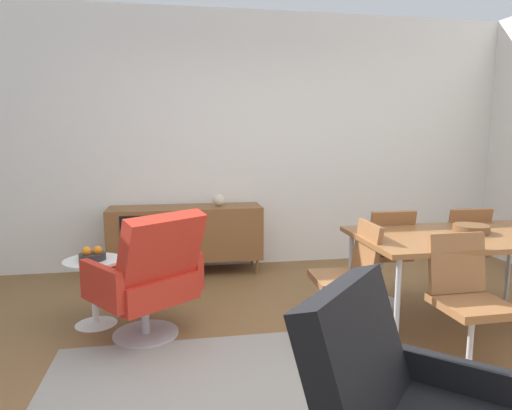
% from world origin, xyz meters
% --- Properties ---
extents(ground_plane, '(8.32, 8.32, 0.00)m').
position_xyz_m(ground_plane, '(0.00, 0.00, 0.00)').
color(ground_plane, brown).
extents(wall_back, '(6.80, 0.12, 2.80)m').
position_xyz_m(wall_back, '(0.00, 2.60, 1.40)').
color(wall_back, white).
rests_on(wall_back, ground_plane).
extents(sideboard, '(1.60, 0.45, 0.72)m').
position_xyz_m(sideboard, '(-0.57, 2.30, 0.44)').
color(sideboard, brown).
rests_on(sideboard, ground_plane).
extents(vase_cobalt, '(0.13, 0.13, 0.13)m').
position_xyz_m(vase_cobalt, '(-0.21, 2.30, 0.79)').
color(vase_cobalt, beige).
rests_on(vase_cobalt, sideboard).
extents(dining_table, '(1.60, 0.90, 0.74)m').
position_xyz_m(dining_table, '(1.44, 0.49, 0.70)').
color(dining_table, brown).
rests_on(dining_table, ground_plane).
extents(wooden_bowl_on_table, '(0.26, 0.26, 0.06)m').
position_xyz_m(wooden_bowl_on_table, '(1.52, 0.53, 0.77)').
color(wooden_bowl_on_table, brown).
rests_on(wooden_bowl_on_table, dining_table).
extents(dining_chair_front_left, '(0.41, 0.43, 0.86)m').
position_xyz_m(dining_chair_front_left, '(1.09, -0.07, 0.47)').
color(dining_chair_front_left, brown).
rests_on(dining_chair_front_left, ground_plane).
extents(dining_chair_back_left, '(0.41, 0.43, 0.86)m').
position_xyz_m(dining_chair_back_left, '(1.09, 1.05, 0.47)').
color(dining_chair_back_left, brown).
rests_on(dining_chair_back_left, ground_plane).
extents(dining_chair_near_window, '(0.44, 0.41, 0.86)m').
position_xyz_m(dining_chair_near_window, '(0.55, 0.49, 0.47)').
color(dining_chair_near_window, brown).
rests_on(dining_chair_near_window, ground_plane).
extents(dining_chair_back_right, '(0.40, 0.43, 0.86)m').
position_xyz_m(dining_chair_back_right, '(1.79, 1.05, 0.47)').
color(dining_chair_back_right, brown).
rests_on(dining_chair_back_right, ground_plane).
extents(lounge_chair_red, '(0.90, 0.90, 0.95)m').
position_xyz_m(lounge_chair_red, '(-0.86, 0.75, 0.47)').
color(lounge_chair_red, red).
rests_on(lounge_chair_red, ground_plane).
extents(side_table_round, '(0.44, 0.44, 0.52)m').
position_xyz_m(side_table_round, '(-1.30, 1.07, 0.32)').
color(side_table_round, white).
rests_on(side_table_round, ground_plane).
extents(fruit_bowl, '(0.20, 0.20, 0.11)m').
position_xyz_m(fruit_bowl, '(-1.30, 1.07, 0.56)').
color(fruit_bowl, '#262628').
rests_on(fruit_bowl, side_table_round).
extents(area_rug, '(2.20, 1.70, 0.01)m').
position_xyz_m(area_rug, '(-0.38, -0.19, 0.00)').
color(area_rug, gray).
rests_on(area_rug, ground_plane).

